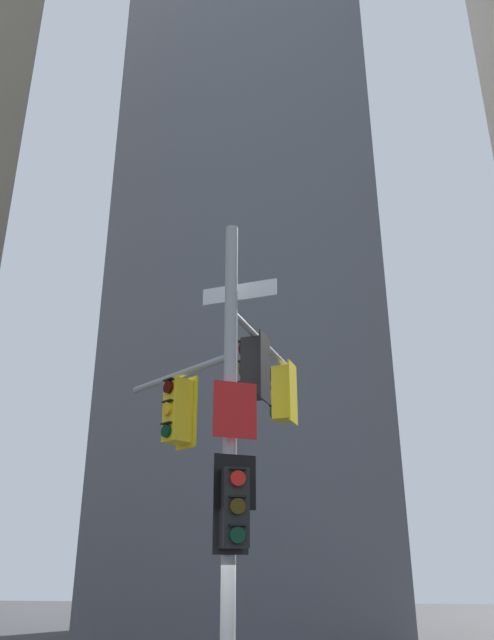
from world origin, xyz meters
name	(u,v)px	position (x,y,z in m)	size (l,w,h in m)	color
building_mid_block	(261,208)	(-3.52, 22.82, 22.59)	(12.99, 12.99, 45.17)	slate
signal_pole_assembly	(235,430)	(-0.06, 0.66, 4.42)	(2.74, 3.43, 7.56)	#9EA0A3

